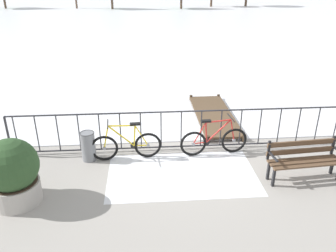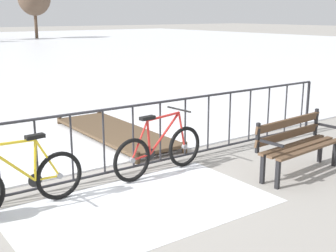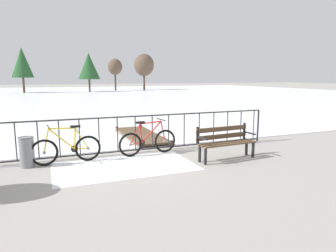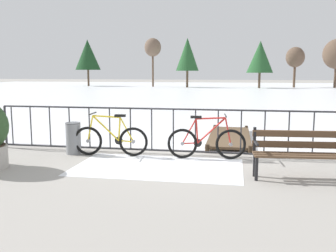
{
  "view_description": "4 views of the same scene",
  "coord_description": "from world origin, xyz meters",
  "px_view_note": "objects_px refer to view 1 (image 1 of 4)",
  "views": [
    {
      "loc": [
        -1.18,
        -7.68,
        4.19
      ],
      "look_at": [
        -0.62,
        -0.36,
        0.83
      ],
      "focal_mm": 36.19,
      "sensor_mm": 36.0,
      "label": 1
    },
    {
      "loc": [
        -3.2,
        -5.71,
        2.41
      ],
      "look_at": [
        0.88,
        -0.05,
        0.65
      ],
      "focal_mm": 47.9,
      "sensor_mm": 36.0,
      "label": 2
    },
    {
      "loc": [
        -2.05,
        -8.21,
        2.16
      ],
      "look_at": [
        1.1,
        -0.38,
        0.78
      ],
      "focal_mm": 32.61,
      "sensor_mm": 36.0,
      "label": 3
    },
    {
      "loc": [
        1.13,
        -8.29,
        1.89
      ],
      "look_at": [
        -0.31,
        -0.36,
        0.71
      ],
      "focal_mm": 39.7,
      "sensor_mm": 36.0,
      "label": 4
    }
  ],
  "objects_px": {
    "bicycle_second": "(126,145)",
    "park_bench": "(304,157)",
    "planter_with_shrub": "(12,172)",
    "bicycle_near_railing": "(214,141)",
    "trash_bin": "(88,146)"
  },
  "relations": [
    {
      "from": "planter_with_shrub",
      "to": "park_bench",
      "type": "bearing_deg",
      "value": 3.98
    },
    {
      "from": "planter_with_shrub",
      "to": "bicycle_near_railing",
      "type": "bearing_deg",
      "value": 20.7
    },
    {
      "from": "bicycle_near_railing",
      "to": "park_bench",
      "type": "height_order",
      "value": "bicycle_near_railing"
    },
    {
      "from": "bicycle_second",
      "to": "park_bench",
      "type": "distance_m",
      "value": 4.05
    },
    {
      "from": "planter_with_shrub",
      "to": "trash_bin",
      "type": "bearing_deg",
      "value": 52.58
    },
    {
      "from": "bicycle_near_railing",
      "to": "bicycle_second",
      "type": "distance_m",
      "value": 2.16
    },
    {
      "from": "bicycle_second",
      "to": "planter_with_shrub",
      "type": "bearing_deg",
      "value": -143.96
    },
    {
      "from": "bicycle_near_railing",
      "to": "planter_with_shrub",
      "type": "height_order",
      "value": "planter_with_shrub"
    },
    {
      "from": "bicycle_near_railing",
      "to": "planter_with_shrub",
      "type": "xyz_separation_m",
      "value": [
        -4.27,
        -1.61,
        0.31
      ]
    },
    {
      "from": "bicycle_near_railing",
      "to": "planter_with_shrub",
      "type": "bearing_deg",
      "value": -159.3
    },
    {
      "from": "bicycle_near_railing",
      "to": "park_bench",
      "type": "relative_size",
      "value": 1.05
    },
    {
      "from": "bicycle_second",
      "to": "park_bench",
      "type": "xyz_separation_m",
      "value": [
        3.89,
        -1.12,
        0.14
      ]
    },
    {
      "from": "bicycle_second",
      "to": "bicycle_near_railing",
      "type": "bearing_deg",
      "value": 2.01
    },
    {
      "from": "bicycle_near_railing",
      "to": "park_bench",
      "type": "bearing_deg",
      "value": -34.57
    },
    {
      "from": "bicycle_second",
      "to": "park_bench",
      "type": "bearing_deg",
      "value": -16.05
    }
  ]
}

